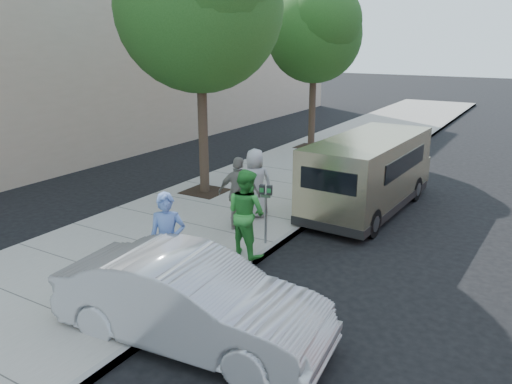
% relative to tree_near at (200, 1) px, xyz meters
% --- Properties ---
extents(ground, '(120.00, 120.00, 0.00)m').
position_rel_tree_near_xyz_m(ground, '(2.25, -2.40, -5.55)').
color(ground, black).
rests_on(ground, ground).
extents(sidewalk, '(5.00, 60.00, 0.15)m').
position_rel_tree_near_xyz_m(sidewalk, '(1.25, -2.40, -5.47)').
color(sidewalk, gray).
rests_on(sidewalk, ground).
extents(curb_face, '(0.12, 60.00, 0.16)m').
position_rel_tree_near_xyz_m(curb_face, '(3.69, -2.40, -5.47)').
color(curb_face, gray).
rests_on(curb_face, ground).
extents(tree_near, '(4.62, 4.60, 7.53)m').
position_rel_tree_near_xyz_m(tree_near, '(0.00, 0.00, 0.00)').
color(tree_near, black).
rests_on(tree_near, sidewalk).
extents(tree_far, '(3.92, 3.80, 6.49)m').
position_rel_tree_near_xyz_m(tree_far, '(-0.00, 7.60, -0.66)').
color(tree_far, black).
rests_on(tree_far, sidewalk).
extents(parking_meter, '(0.30, 0.17, 1.36)m').
position_rel_tree_near_xyz_m(parking_meter, '(3.50, -2.53, -4.41)').
color(parking_meter, gray).
rests_on(parking_meter, sidewalk).
extents(van, '(2.11, 5.62, 2.05)m').
position_rel_tree_near_xyz_m(van, '(4.58, 1.30, -4.46)').
color(van, tan).
rests_on(van, ground).
extents(sedan, '(4.48, 1.93, 1.44)m').
position_rel_tree_near_xyz_m(sedan, '(4.32, -6.25, -4.83)').
color(sedan, '#ADB0B4').
rests_on(sedan, ground).
extents(person_officer, '(0.79, 0.72, 1.82)m').
position_rel_tree_near_xyz_m(person_officer, '(3.03, -5.26, -4.49)').
color(person_officer, '#5979BD').
rests_on(person_officer, sidewalk).
extents(person_green_shirt, '(1.04, 0.89, 1.86)m').
position_rel_tree_near_xyz_m(person_green_shirt, '(3.45, -3.25, -4.47)').
color(person_green_shirt, green).
rests_on(person_green_shirt, sidewalk).
extents(person_gray_shirt, '(1.03, 1.00, 1.78)m').
position_rel_tree_near_xyz_m(person_gray_shirt, '(2.40, -1.13, -4.50)').
color(person_gray_shirt, '#ADADB0').
rests_on(person_gray_shirt, sidewalk).
extents(person_striped_polo, '(1.11, 0.65, 1.78)m').
position_rel_tree_near_xyz_m(person_striped_polo, '(2.53, -2.10, -4.51)').
color(person_striped_polo, gray).
rests_on(person_striped_polo, sidewalk).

